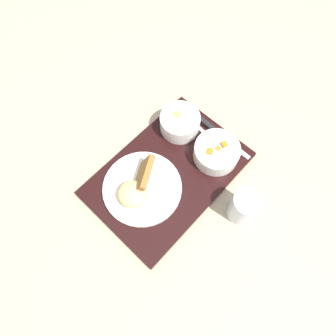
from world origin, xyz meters
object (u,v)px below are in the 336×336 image
(bowl_soup, at_px, (180,122))
(plate_main, at_px, (140,188))
(glass_water, at_px, (243,207))
(bowl_salad, at_px, (217,152))
(knife, at_px, (210,127))
(spoon, at_px, (207,136))

(bowl_soup, distance_m, plate_main, 0.22)
(bowl_soup, relative_size, glass_water, 1.12)
(bowl_salad, xyz_separation_m, knife, (-0.05, -0.08, -0.02))
(bowl_soup, height_order, knife, bowl_soup)
(plate_main, bearing_deg, knife, -175.21)
(plate_main, relative_size, glass_water, 2.06)
(bowl_salad, distance_m, knife, 0.09)
(plate_main, distance_m, glass_water, 0.27)
(glass_water, bearing_deg, knife, -114.84)
(spoon, bearing_deg, glass_water, -20.64)
(plate_main, bearing_deg, bowl_salad, 166.37)
(bowl_soup, bearing_deg, bowl_salad, 96.94)
(bowl_salad, height_order, bowl_soup, same)
(bowl_salad, relative_size, plate_main, 0.60)
(knife, relative_size, spoon, 1.52)
(bowl_soup, xyz_separation_m, glass_water, (0.04, 0.29, -0.00))
(plate_main, bearing_deg, glass_water, 128.30)
(spoon, bearing_deg, bowl_soup, -151.03)
(plate_main, bearing_deg, spoon, -178.56)
(bowl_salad, xyz_separation_m, bowl_soup, (0.02, -0.13, 0.00))
(knife, height_order, spoon, knife)
(bowl_soup, xyz_separation_m, knife, (-0.07, 0.06, -0.03))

